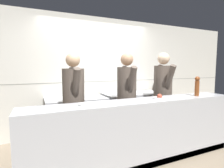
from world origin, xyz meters
TOP-DOWN VIEW (x-y plane):
  - ground_plane at (0.00, 0.00)m, footprint 14.00×14.00m
  - wall_back_tiled at (0.00, 1.31)m, footprint 8.00×0.06m
  - oven_range at (-0.61, 0.91)m, footprint 1.16×0.71m
  - prep_counter at (0.73, 0.91)m, footprint 1.38×0.65m
  - pass_counter at (0.12, -0.31)m, footprint 3.42×0.45m
  - stock_pot at (-0.67, 0.96)m, footprint 0.32×0.32m
  - mixing_bowl_steel at (0.39, 0.90)m, footprint 0.24×0.24m
  - chefs_knife at (0.55, 0.76)m, footprint 0.40×0.13m
  - plated_dish_main at (-0.71, -0.29)m, footprint 0.23×0.23m
  - plated_dish_appetiser at (0.48, -0.31)m, footprint 0.23×0.23m
  - pepper_mill at (1.25, -0.35)m, footprint 0.08×0.08m
  - chef_head_cook at (-0.77, 0.27)m, footprint 0.35×0.74m
  - chef_sous at (0.20, 0.28)m, footprint 0.39×0.76m
  - chef_line at (1.00, 0.24)m, footprint 0.41×0.77m

SIDE VIEW (x-z plane):
  - ground_plane at x=0.00m, z-range 0.00..0.00m
  - oven_range at x=-0.61m, z-range 0.00..0.87m
  - prep_counter at x=0.73m, z-range 0.00..0.89m
  - pass_counter at x=0.12m, z-range 0.00..0.97m
  - chefs_knife at x=0.55m, z-range 0.89..0.91m
  - mixing_bowl_steel at x=0.39m, z-range 0.89..0.98m
  - chef_head_cook at x=-0.77m, z-range 0.10..1.80m
  - stock_pot at x=-0.67m, z-range 0.88..1.04m
  - chef_sous at x=0.20m, z-range 0.10..1.83m
  - chef_line at x=1.00m, z-range 0.10..1.86m
  - plated_dish_main at x=-0.71m, z-range 0.97..0.99m
  - plated_dish_appetiser at x=0.48m, z-range 0.95..1.03m
  - pepper_mill at x=1.25m, z-range 0.98..1.32m
  - wall_back_tiled at x=0.00m, z-range 0.00..2.60m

